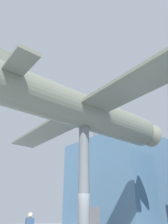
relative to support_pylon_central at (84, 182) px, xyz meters
The scene contains 3 objects.
glass_pavilion_left 16.95m from the support_pylon_central, 118.65° to the left, with size 10.39×13.31×10.21m.
support_pylon_central is the anchor object (origin of this frame).
suspended_airplane 4.16m from the support_pylon_central, 87.99° to the left, with size 17.69×13.07×2.95m.
Camera 1 is at (9.13, -7.90, 1.44)m, focal length 35.00 mm.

